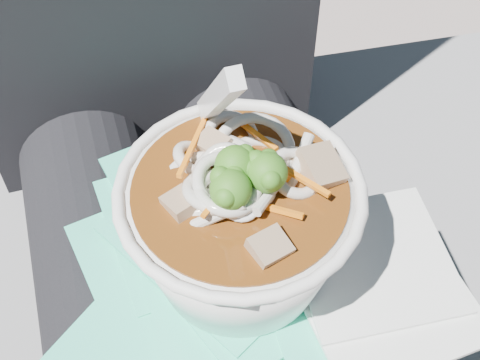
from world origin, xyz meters
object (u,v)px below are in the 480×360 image
object	(u,v)px
lap	(218,327)
udon_bowl	(240,218)
plastic_bag	(235,255)
person_body	(190,223)
stone_ledge	(193,323)

from	to	relation	value
lap	udon_bowl	world-z (taller)	udon_bowl
lap	udon_bowl	xyz separation A→B (m)	(0.02, 0.01, 0.15)
plastic_bag	udon_bowl	size ratio (longest dim) A/B	1.56
person_body	plastic_bag	world-z (taller)	person_body
stone_ledge	lap	bearing A→B (deg)	-90.00
lap	udon_bowl	size ratio (longest dim) A/B	2.23
stone_ledge	udon_bowl	world-z (taller)	udon_bowl
stone_ledge	lap	world-z (taller)	lap
plastic_bag	udon_bowl	bearing A→B (deg)	-90.30
person_body	udon_bowl	xyz separation A→B (m)	(0.02, -0.09, 0.11)
stone_ledge	person_body	size ratio (longest dim) A/B	1.03
person_body	plastic_bag	size ratio (longest dim) A/B	2.89
lap	stone_ledge	bearing A→B (deg)	90.00
stone_ledge	plastic_bag	xyz separation A→B (m)	(0.02, -0.13, 0.36)
plastic_bag	lap	bearing A→B (deg)	-136.68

